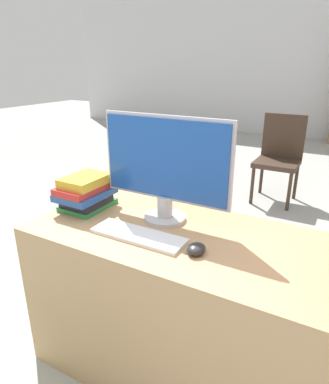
% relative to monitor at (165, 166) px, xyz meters
% --- Properties ---
extents(desk, '(1.33, 0.64, 0.75)m').
position_rel_monitor_xyz_m(desk, '(0.12, -0.08, -0.63)').
color(desk, tan).
rests_on(desk, ground_plane).
extents(monitor, '(0.62, 0.19, 0.48)m').
position_rel_monitor_xyz_m(monitor, '(0.00, 0.00, 0.00)').
color(monitor, '#B7B7BC').
rests_on(monitor, desk).
extents(keyboard, '(0.41, 0.13, 0.02)m').
position_rel_monitor_xyz_m(keyboard, '(-0.01, -0.20, -0.25)').
color(keyboard, white).
rests_on(keyboard, desk).
extents(mouse, '(0.07, 0.08, 0.04)m').
position_rel_monitor_xyz_m(mouse, '(0.25, -0.20, -0.24)').
color(mouse, '#262626').
rests_on(mouse, desk).
extents(book_stack, '(0.20, 0.27, 0.17)m').
position_rel_monitor_xyz_m(book_stack, '(-0.40, -0.08, -0.17)').
color(book_stack, '#2D7F42').
rests_on(book_stack, desk).
extents(far_chair, '(0.44, 0.44, 0.93)m').
position_rel_monitor_xyz_m(far_chair, '(0.02, 2.47, -0.49)').
color(far_chair, '#38281E').
rests_on(far_chair, ground_plane).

